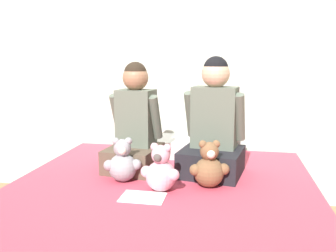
# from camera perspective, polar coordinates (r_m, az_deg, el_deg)

# --- Properties ---
(wall_behind_bed) EXTENTS (8.00, 0.06, 2.50)m
(wall_behind_bed) POSITION_cam_1_polar(r_m,az_deg,el_deg) (2.69, 3.08, 14.67)
(wall_behind_bed) COLOR beige
(wall_behind_bed) RESTS_ON ground_plane
(bed) EXTENTS (1.61, 1.93, 0.42)m
(bed) POSITION_cam_1_polar(r_m,az_deg,el_deg) (1.83, -2.02, -17.30)
(bed) COLOR #2D2D33
(bed) RESTS_ON ground_plane
(child_on_left) EXTENTS (0.32, 0.37, 0.63)m
(child_on_left) POSITION_cam_1_polar(r_m,az_deg,el_deg) (2.10, -5.32, -0.15)
(child_on_left) COLOR brown
(child_on_left) RESTS_ON bed
(child_on_right) EXTENTS (0.38, 0.39, 0.66)m
(child_on_right) POSITION_cam_1_polar(r_m,az_deg,el_deg) (2.03, 7.29, -0.49)
(child_on_right) COLOR black
(child_on_right) RESTS_ON bed
(teddy_bear_held_by_left_child) EXTENTS (0.20, 0.15, 0.24)m
(teddy_bear_held_by_left_child) POSITION_cam_1_polar(r_m,az_deg,el_deg) (1.92, -7.28, -5.92)
(teddy_bear_held_by_left_child) COLOR #939399
(teddy_bear_held_by_left_child) RESTS_ON bed
(teddy_bear_held_by_right_child) EXTENTS (0.20, 0.15, 0.25)m
(teddy_bear_held_by_right_child) POSITION_cam_1_polar(r_m,az_deg,el_deg) (1.83, 6.60, -6.63)
(teddy_bear_held_by_right_child) COLOR brown
(teddy_bear_held_by_right_child) RESTS_ON bed
(teddy_bear_between_children) EXTENTS (0.20, 0.15, 0.24)m
(teddy_bear_between_children) POSITION_cam_1_polar(r_m,az_deg,el_deg) (1.77, -1.17, -7.26)
(teddy_bear_between_children) COLOR #DBA3B2
(teddy_bear_between_children) RESTS_ON bed
(pillow_at_headboard) EXTENTS (0.59, 0.31, 0.11)m
(pillow_at_headboard) POSITION_cam_1_polar(r_m,az_deg,el_deg) (2.45, 1.91, -3.27)
(pillow_at_headboard) COLOR white
(pillow_at_headboard) RESTS_ON bed
(sign_card) EXTENTS (0.21, 0.15, 0.00)m
(sign_card) POSITION_cam_1_polar(r_m,az_deg,el_deg) (1.72, -4.04, -11.31)
(sign_card) COLOR white
(sign_card) RESTS_ON bed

